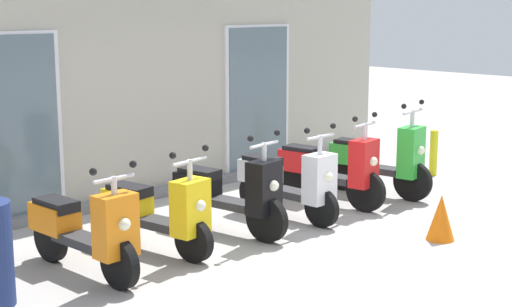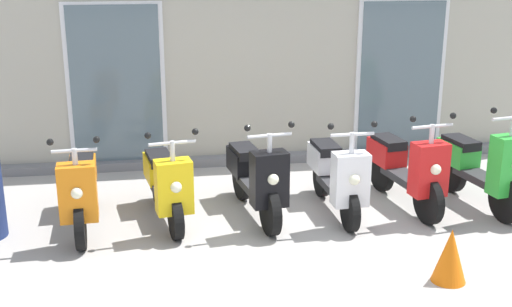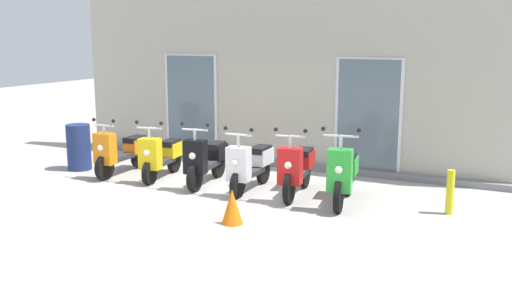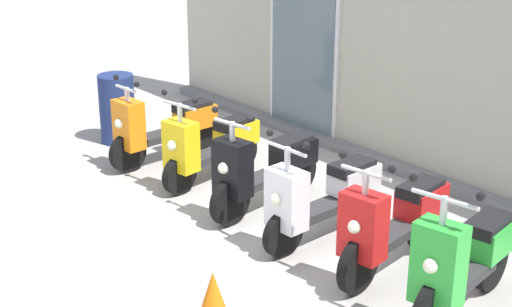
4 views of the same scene
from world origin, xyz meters
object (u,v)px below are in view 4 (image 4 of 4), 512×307
Objects in this scene: scooter_orange at (164,126)px; scooter_black at (265,168)px; scooter_green at (464,261)px; trash_bin at (117,109)px; traffic_cone at (213,300)px; scooter_red at (393,222)px; scooter_yellow at (210,145)px; scooter_white at (322,196)px.

scooter_black is (1.93, 0.04, 0.01)m from scooter_orange.
trash_bin is (-5.64, 0.02, -0.04)m from scooter_green.
traffic_cone is (4.50, -1.72, -0.21)m from trash_bin.
trash_bin is at bearing -177.84° from scooter_black.
scooter_green reaches higher than traffic_cone.
traffic_cone is at bearing -98.16° from scooter_red.
scooter_orange is at bearing 178.82° from scooter_green.
trash_bin is at bearing 159.11° from traffic_cone.
scooter_green is (4.61, -0.09, 0.05)m from scooter_orange.
scooter_green is at bearing -1.18° from scooter_orange.
traffic_cone is at bearing -20.89° from trash_bin.
scooter_orange reaches higher than traffic_cone.
scooter_black reaches higher than scooter_yellow.
scooter_green is at bearing -0.20° from trash_bin.
scooter_black is 1.05× the size of scooter_white.
trash_bin is (-2.97, -0.11, -0.01)m from scooter_black.
scooter_yellow is at bearing 3.27° from scooter_orange.
scooter_green is at bearing -2.80° from scooter_white.
scooter_white reaches higher than scooter_yellow.
scooter_orange is 1.00× the size of scooter_black.
scooter_yellow is (0.92, 0.05, -0.01)m from scooter_orange.
scooter_orange is at bearing -179.16° from scooter_red.
scooter_white is (2.87, -0.01, 0.02)m from scooter_orange.
scooter_orange is 1.00× the size of scooter_red.
scooter_red is 0.89m from scooter_green.
scooter_yellow is at bearing 177.71° from scooter_green.
scooter_white is at bearing -1.84° from scooter_yellow.
trash_bin reaches higher than traffic_cone.
scooter_red is at bearing 170.31° from scooter_green.
scooter_black is 1.80m from scooter_red.
trash_bin is (-1.03, -0.07, 0.00)m from scooter_orange.
scooter_red is (3.73, 0.05, 0.03)m from scooter_orange.
scooter_yellow is 2.81m from scooter_red.
scooter_yellow is 0.92× the size of scooter_red.
scooter_yellow is 0.95× the size of scooter_green.
scooter_black is 0.93m from scooter_white.
scooter_black is 3.16× the size of traffic_cone.
scooter_yellow is 3.69m from scooter_green.
scooter_red is 1.04× the size of scooter_green.
scooter_black is 2.68m from scooter_green.
traffic_cone is at bearing -71.39° from scooter_white.
scooter_red reaches higher than scooter_orange.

